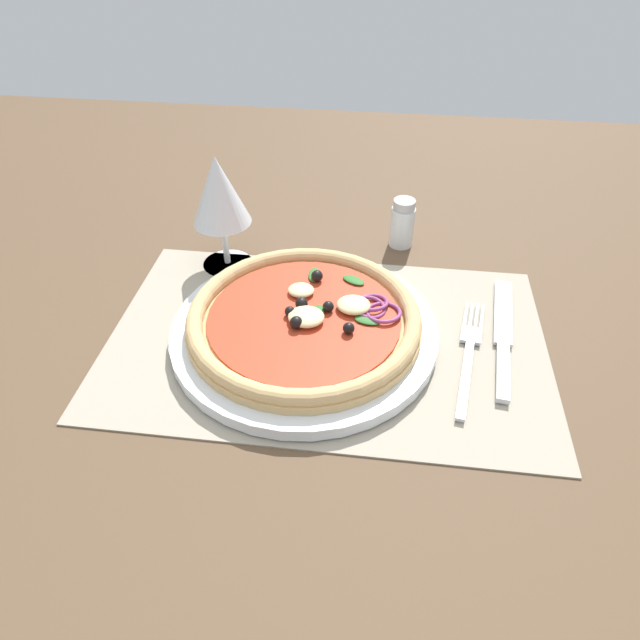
# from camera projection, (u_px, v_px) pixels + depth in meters

# --- Properties ---
(ground_plane) EXTENTS (1.90, 1.40, 0.02)m
(ground_plane) POSITION_uv_depth(u_px,v_px,m) (327.00, 348.00, 0.63)
(ground_plane) COLOR brown
(placemat) EXTENTS (0.48, 0.30, 0.00)m
(placemat) POSITION_uv_depth(u_px,v_px,m) (327.00, 338.00, 0.62)
(placemat) COLOR #A39984
(placemat) RESTS_ON ground_plane
(plate) EXTENTS (0.29, 0.29, 0.01)m
(plate) POSITION_uv_depth(u_px,v_px,m) (305.00, 329.00, 0.62)
(plate) COLOR white
(plate) RESTS_ON placemat
(pizza) EXTENTS (0.25, 0.25, 0.03)m
(pizza) POSITION_uv_depth(u_px,v_px,m) (305.00, 317.00, 0.61)
(pizza) COLOR tan
(pizza) RESTS_ON plate
(fork) EXTENTS (0.04, 0.18, 0.00)m
(fork) POSITION_uv_depth(u_px,v_px,m) (469.00, 350.00, 0.60)
(fork) COLOR silver
(fork) RESTS_ON placemat
(knife) EXTENTS (0.04, 0.20, 0.01)m
(knife) POSITION_uv_depth(u_px,v_px,m) (503.00, 334.00, 0.62)
(knife) COLOR silver
(knife) RESTS_ON placemat
(wine_glass) EXTENTS (0.07, 0.07, 0.15)m
(wine_glass) POSITION_uv_depth(u_px,v_px,m) (219.00, 193.00, 0.67)
(wine_glass) COLOR silver
(wine_glass) RESTS_ON ground_plane
(pepper_shaker) EXTENTS (0.03, 0.03, 0.07)m
(pepper_shaker) POSITION_uv_depth(u_px,v_px,m) (402.00, 224.00, 0.75)
(pepper_shaker) COLOR silver
(pepper_shaker) RESTS_ON ground_plane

